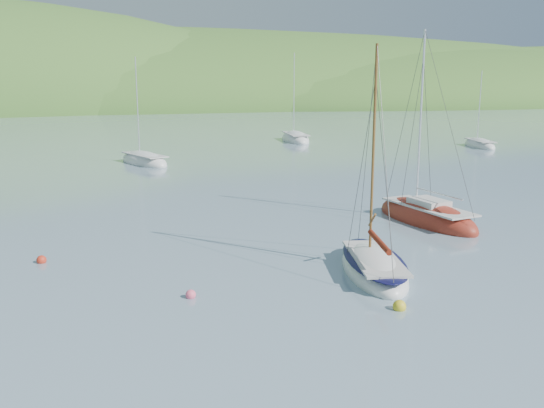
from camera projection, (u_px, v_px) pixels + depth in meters
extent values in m
plane|color=slate|center=(352.00, 326.00, 20.63)|extent=(700.00, 700.00, 0.00)
ellipsoid|color=#346526|center=(131.00, 103.00, 180.95)|extent=(440.00, 110.00, 44.00)
ellipsoid|color=#346526|center=(419.00, 101.00, 194.76)|extent=(240.00, 100.00, 34.00)
ellipsoid|color=silver|center=(374.00, 270.00, 26.21)|extent=(3.77, 7.11, 1.65)
cube|color=beige|center=(375.00, 258.00, 25.95)|extent=(2.86, 5.53, 0.10)
cylinder|color=brown|center=(373.00, 152.00, 25.94)|extent=(0.12, 0.12, 9.00)
ellipsoid|color=#0D0E37|center=(374.00, 259.00, 26.11)|extent=(3.71, 7.03, 0.28)
cylinder|color=maroon|center=(379.00, 242.00, 25.11)|extent=(0.88, 3.22, 0.24)
ellipsoid|color=maroon|center=(426.00, 219.00, 35.27)|extent=(4.13, 8.36, 2.20)
cube|color=beige|center=(429.00, 207.00, 34.97)|extent=(3.12, 6.50, 0.10)
cylinder|color=white|center=(421.00, 119.00, 34.92)|extent=(0.12, 0.12, 10.00)
cube|color=beige|center=(429.00, 203.00, 34.92)|extent=(1.87, 2.47, 0.42)
cylinder|color=white|center=(439.00, 194.00, 34.07)|extent=(0.77, 3.79, 0.09)
ellipsoid|color=silver|center=(144.00, 162.00, 58.31)|extent=(5.48, 8.11, 2.09)
cube|color=beige|center=(145.00, 155.00, 58.04)|extent=(4.19, 6.29, 0.10)
cylinder|color=white|center=(137.00, 106.00, 57.90)|extent=(0.12, 0.12, 9.20)
ellipsoid|color=silver|center=(295.00, 140.00, 77.99)|extent=(3.61, 8.67, 2.30)
cube|color=beige|center=(296.00, 134.00, 77.65)|extent=(2.72, 6.75, 0.10)
cylinder|color=white|center=(294.00, 94.00, 77.74)|extent=(0.12, 0.12, 10.16)
ellipsoid|color=silver|center=(480.00, 146.00, 71.74)|extent=(3.57, 7.07, 1.84)
cube|color=beige|center=(480.00, 140.00, 71.48)|extent=(2.70, 5.50, 0.10)
cylinder|color=white|center=(480.00, 106.00, 71.56)|extent=(0.12, 0.12, 8.10)
sphere|color=gold|center=(399.00, 306.00, 22.09)|extent=(0.49, 0.49, 0.49)
sphere|color=#FE5D7E|center=(191.00, 295.00, 23.26)|extent=(0.40, 0.40, 0.40)
sphere|color=red|center=(470.00, 230.00, 32.85)|extent=(0.38, 0.38, 0.38)
sphere|color=red|center=(42.00, 260.00, 27.60)|extent=(0.45, 0.45, 0.45)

